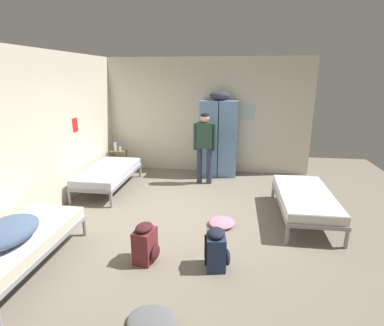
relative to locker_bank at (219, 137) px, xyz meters
The scene contains 15 objects.
ground_plane 2.82m from the locker_bank, 97.23° to the right, with size 9.30×9.30×0.00m, color gray.
room_backdrop 2.14m from the locker_bank, 143.56° to the right, with size 5.17×5.87×2.87m.
locker_bank is the anchor object (origin of this frame).
shelf_unit 2.64m from the locker_bank, behind, with size 0.38×0.30×0.57m.
bed_left_rear 2.77m from the locker_bank, 148.65° to the right, with size 0.90×1.90×0.49m.
bed_left_front 4.93m from the locker_bank, 118.15° to the right, with size 0.90×1.90×0.49m.
bed_right 2.88m from the locker_bank, 54.39° to the right, with size 0.90×1.90×0.49m.
bedding_heap 5.05m from the locker_bank, 117.11° to the right, with size 0.63×0.89×0.26m.
person_traveler 0.76m from the locker_bank, 111.24° to the right, with size 0.52×0.21×1.63m.
water_bottle 2.66m from the locker_bank, behind, with size 0.07×0.07×0.24m.
lotion_bottle 2.52m from the locker_bank, behind, with size 0.06×0.06×0.15m.
backpack_maroon 4.06m from the locker_bank, 100.69° to the right, with size 0.37×0.36×0.55m.
backpack_navy 4.00m from the locker_bank, 86.87° to the right, with size 0.36×0.35×0.55m.
clothes_pile_grey 5.08m from the locker_bank, 94.26° to the right, with size 0.52×0.43×0.08m.
clothes_pile_pink 2.92m from the locker_bank, 85.23° to the right, with size 0.44×0.47×0.10m.
Camera 1 is at (0.72, -4.82, 2.44)m, focal length 28.64 mm.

